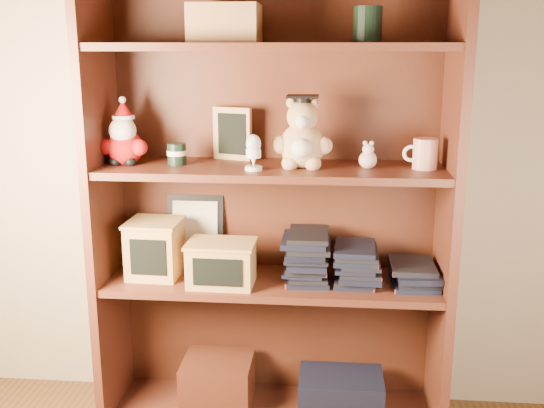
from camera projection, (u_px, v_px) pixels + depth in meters
The scene contains 16 objects.
bookcase at pixel (273, 212), 2.21m from camera, with size 1.20×0.35×1.60m.
shelf_lower at pixel (272, 282), 2.22m from camera, with size 1.14×0.33×0.02m.
shelf_upper at pixel (272, 170), 2.12m from camera, with size 1.14×0.33×0.02m.
santa_plush at pixel (124, 139), 2.14m from camera, with size 0.17×0.12×0.24m.
teachers_tin at pixel (177, 154), 2.14m from camera, with size 0.07×0.07×0.07m.
chalkboard_plaque at pixel (232, 135), 2.22m from camera, with size 0.14×0.10×0.18m.
egg_cup at pixel (253, 151), 2.04m from camera, with size 0.06×0.06×0.12m.
grad_teddy_bear at pixel (302, 140), 2.08m from camera, with size 0.20×0.17×0.24m.
pink_figurine at pixel (368, 157), 2.08m from camera, with size 0.06×0.06×0.09m.
teacher_mug at pixel (424, 154), 2.06m from camera, with size 0.11×0.08×0.10m.
certificate_frame at pixel (195, 230), 2.35m from camera, with size 0.21×0.05×0.26m.
treats_box at pixel (155, 248), 2.23m from camera, with size 0.19×0.19×0.20m.
pencils_box at pixel (221, 263), 2.15m from camera, with size 0.23×0.17×0.15m.
book_stack_left at pixel (307, 258), 2.19m from camera, with size 0.14×0.20×0.16m.
book_stack_mid at pixel (357, 262), 2.17m from camera, with size 0.14×0.20×0.14m.
book_stack_right at pixel (413, 275), 2.17m from camera, with size 0.14×0.20×0.06m.
Camera 1 is at (0.25, -0.77, 1.34)m, focal length 42.00 mm.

